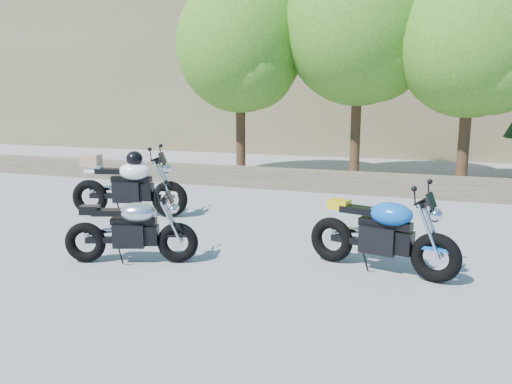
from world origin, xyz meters
TOP-DOWN VIEW (x-y plane):
  - ground at (0.00, 0.00)m, footprint 90.00×90.00m
  - stone_wall at (0.00, 5.50)m, footprint 22.00×0.55m
  - hillside at (3.00, 28.00)m, footprint 80.00×30.00m
  - tree_decid_left at (-2.39, 7.14)m, footprint 3.67×3.67m
  - tree_decid_mid at (0.91, 7.54)m, footprint 4.08×4.08m
  - tree_decid_right at (3.71, 6.94)m, footprint 3.54×3.54m
  - silver_bike at (-0.96, -0.85)m, footprint 1.80×0.81m
  - white_bike at (-2.62, 1.55)m, footprint 2.27×0.86m
  - blue_bike at (2.34, -0.06)m, footprint 2.03×0.80m

SIDE VIEW (x-z plane):
  - ground at x=0.00m, z-range 0.00..0.00m
  - stone_wall at x=0.00m, z-range 0.00..0.50m
  - silver_bike at x=-0.96m, z-range -0.01..0.92m
  - blue_bike at x=2.34m, z-range -0.01..1.02m
  - white_bike at x=-2.62m, z-range -0.01..1.26m
  - tree_decid_right at x=3.71m, z-range 0.79..6.20m
  - tree_decid_left at x=-2.39m, z-range 0.83..6.44m
  - tree_decid_mid at x=0.91m, z-range 0.92..7.16m
  - hillside at x=3.00m, z-range 0.00..15.00m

